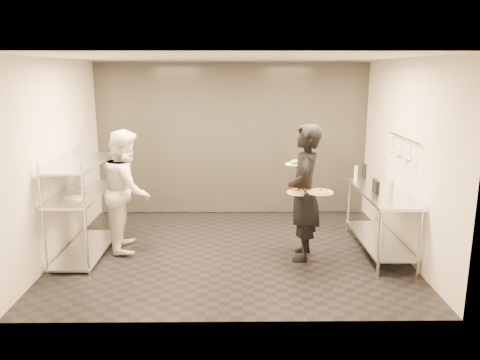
{
  "coord_description": "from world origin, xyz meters",
  "views": [
    {
      "loc": [
        0.05,
        -6.53,
        2.61
      ],
      "look_at": [
        0.12,
        -0.03,
        1.1
      ],
      "focal_mm": 35.0,
      "sensor_mm": 36.0,
      "label": 1
    }
  ],
  "objects_px": {
    "bottle_clear": "(392,187)",
    "bottle_dark": "(364,172)",
    "pizza_plate_far": "(320,192)",
    "pass_rack": "(83,202)",
    "chef": "(127,190)",
    "pos_monitor": "(376,186)",
    "waiter": "(304,193)",
    "pizza_plate_near": "(300,192)",
    "prep_counter": "(380,211)",
    "bottle_green": "(356,172)",
    "salad_plate": "(295,163)"
  },
  "relations": [
    {
      "from": "pizza_plate_far",
      "to": "pass_rack",
      "type": "bearing_deg",
      "value": 172.1
    },
    {
      "from": "salad_plate",
      "to": "pos_monitor",
      "type": "height_order",
      "value": "salad_plate"
    },
    {
      "from": "chef",
      "to": "pos_monitor",
      "type": "bearing_deg",
      "value": -102.96
    },
    {
      "from": "pass_rack",
      "to": "prep_counter",
      "type": "height_order",
      "value": "pass_rack"
    },
    {
      "from": "prep_counter",
      "to": "bottle_dark",
      "type": "relative_size",
      "value": 7.4
    },
    {
      "from": "prep_counter",
      "to": "pizza_plate_near",
      "type": "distance_m",
      "value": 1.38
    },
    {
      "from": "bottle_green",
      "to": "bottle_dark",
      "type": "height_order",
      "value": "bottle_dark"
    },
    {
      "from": "prep_counter",
      "to": "bottle_dark",
      "type": "bearing_deg",
      "value": 93.27
    },
    {
      "from": "chef",
      "to": "salad_plate",
      "type": "bearing_deg",
      "value": -101.59
    },
    {
      "from": "pizza_plate_near",
      "to": "pass_rack",
      "type": "bearing_deg",
      "value": 172.41
    },
    {
      "from": "pizza_plate_far",
      "to": "bottle_green",
      "type": "xyz_separation_m",
      "value": [
        0.8,
        1.27,
        -0.01
      ]
    },
    {
      "from": "chef",
      "to": "salad_plate",
      "type": "relative_size",
      "value": 6.71
    },
    {
      "from": "bottle_clear",
      "to": "bottle_dark",
      "type": "relative_size",
      "value": 0.9
    },
    {
      "from": "bottle_dark",
      "to": "bottle_clear",
      "type": "bearing_deg",
      "value": -83.45
    },
    {
      "from": "pizza_plate_near",
      "to": "pizza_plate_far",
      "type": "xyz_separation_m",
      "value": [
        0.27,
        -0.06,
        0.02
      ]
    },
    {
      "from": "pass_rack",
      "to": "salad_plate",
      "type": "height_order",
      "value": "pass_rack"
    },
    {
      "from": "salad_plate",
      "to": "bottle_dark",
      "type": "bearing_deg",
      "value": 31.12
    },
    {
      "from": "prep_counter",
      "to": "pos_monitor",
      "type": "distance_m",
      "value": 0.42
    },
    {
      "from": "waiter",
      "to": "pos_monitor",
      "type": "bearing_deg",
      "value": 108.1
    },
    {
      "from": "waiter",
      "to": "chef",
      "type": "relative_size",
      "value": 1.07
    },
    {
      "from": "prep_counter",
      "to": "chef",
      "type": "height_order",
      "value": "chef"
    },
    {
      "from": "pizza_plate_far",
      "to": "pizza_plate_near",
      "type": "bearing_deg",
      "value": 168.58
    },
    {
      "from": "bottle_dark",
      "to": "salad_plate",
      "type": "bearing_deg",
      "value": -148.88
    },
    {
      "from": "pass_rack",
      "to": "pizza_plate_near",
      "type": "xyz_separation_m",
      "value": [
        3.08,
        -0.41,
        0.25
      ]
    },
    {
      "from": "pass_rack",
      "to": "chef",
      "type": "xyz_separation_m",
      "value": [
        0.6,
        0.2,
        0.13
      ]
    },
    {
      "from": "bottle_green",
      "to": "bottle_dark",
      "type": "xyz_separation_m",
      "value": [
        0.13,
        0.0,
        0.01
      ]
    },
    {
      "from": "prep_counter",
      "to": "pizza_plate_far",
      "type": "xyz_separation_m",
      "value": [
        -0.98,
        -0.47,
        0.41
      ]
    },
    {
      "from": "waiter",
      "to": "pizza_plate_far",
      "type": "height_order",
      "value": "waiter"
    },
    {
      "from": "bottle_green",
      "to": "prep_counter",
      "type": "bearing_deg",
      "value": -77.33
    },
    {
      "from": "pizza_plate_near",
      "to": "bottle_green",
      "type": "bearing_deg",
      "value": 48.48
    },
    {
      "from": "pizza_plate_far",
      "to": "pos_monitor",
      "type": "distance_m",
      "value": 0.94
    },
    {
      "from": "pass_rack",
      "to": "bottle_dark",
      "type": "bearing_deg",
      "value": 10.61
    },
    {
      "from": "pass_rack",
      "to": "pos_monitor",
      "type": "relative_size",
      "value": 6.08
    },
    {
      "from": "pizza_plate_far",
      "to": "bottle_clear",
      "type": "height_order",
      "value": "bottle_clear"
    },
    {
      "from": "waiter",
      "to": "bottle_clear",
      "type": "distance_m",
      "value": 1.23
    },
    {
      "from": "waiter",
      "to": "bottle_dark",
      "type": "bearing_deg",
      "value": 142.96
    },
    {
      "from": "pizza_plate_far",
      "to": "pos_monitor",
      "type": "bearing_deg",
      "value": 23.98
    },
    {
      "from": "pizza_plate_near",
      "to": "pos_monitor",
      "type": "distance_m",
      "value": 1.18
    },
    {
      "from": "pizza_plate_near",
      "to": "pizza_plate_far",
      "type": "height_order",
      "value": "pizza_plate_far"
    },
    {
      "from": "pizza_plate_far",
      "to": "bottle_clear",
      "type": "relative_size",
      "value": 1.57
    },
    {
      "from": "prep_counter",
      "to": "waiter",
      "type": "distance_m",
      "value": 1.23
    },
    {
      "from": "waiter",
      "to": "pos_monitor",
      "type": "xyz_separation_m",
      "value": [
        1.04,
        0.14,
        0.06
      ]
    },
    {
      "from": "bottle_dark",
      "to": "pizza_plate_near",
      "type": "bearing_deg",
      "value": -134.88
    },
    {
      "from": "pass_rack",
      "to": "pos_monitor",
      "type": "distance_m",
      "value": 4.22
    },
    {
      "from": "prep_counter",
      "to": "bottle_green",
      "type": "relative_size",
      "value": 8.39
    },
    {
      "from": "pizza_plate_far",
      "to": "prep_counter",
      "type": "bearing_deg",
      "value": 25.52
    },
    {
      "from": "pizza_plate_near",
      "to": "bottle_green",
      "type": "relative_size",
      "value": 1.59
    },
    {
      "from": "prep_counter",
      "to": "pass_rack",
      "type": "bearing_deg",
      "value": -179.97
    },
    {
      "from": "chef",
      "to": "salad_plate",
      "type": "height_order",
      "value": "chef"
    },
    {
      "from": "pos_monitor",
      "to": "chef",
      "type": "bearing_deg",
      "value": -179.29
    }
  ]
}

